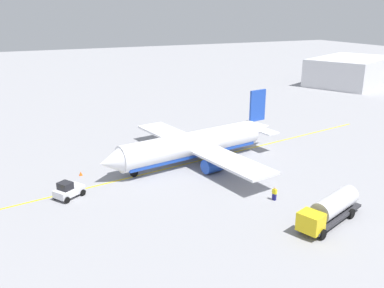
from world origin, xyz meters
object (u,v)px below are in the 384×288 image
Objects in this scene: airplane at (195,145)px; pushback_tug at (68,190)px; safety_cone_nose at (81,174)px; refueling_worker at (274,194)px; fuel_tanker at (330,209)px.

airplane reaches higher than pushback_tug.
pushback_tug is (19.71, 4.94, -1.75)m from airplane.
safety_cone_nose is at bearing -111.83° from pushback_tug.
fuel_tanker is at bearing 105.99° from refueling_worker.
safety_cone_nose is at bearing -48.61° from fuel_tanker.
fuel_tanker is 33.88m from safety_cone_nose.
pushback_tug is 2.40× the size of refueling_worker.
fuel_tanker reaches higher than refueling_worker.
pushback_tug reaches higher than safety_cone_nose.
airplane is at bearing -77.15° from fuel_tanker.
airplane is at bearing -78.59° from refueling_worker.
refueling_worker is (-3.28, 16.27, -1.93)m from airplane.
pushback_tug is at bearing -36.60° from fuel_tanker.
airplane reaches higher than refueling_worker.
fuel_tanker is at bearing 143.40° from pushback_tug.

